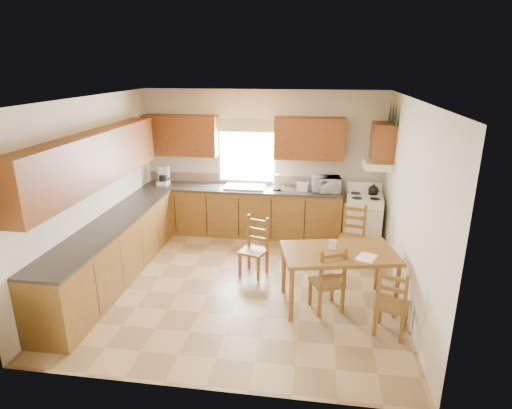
# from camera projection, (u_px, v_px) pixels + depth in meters

# --- Properties ---
(floor) EXTENTS (4.50, 4.50, 0.00)m
(floor) POSITION_uv_depth(u_px,v_px,m) (243.00, 283.00, 6.43)
(floor) COLOR tan
(floor) RESTS_ON ground
(ceiling) EXTENTS (4.50, 4.50, 0.00)m
(ceiling) POSITION_uv_depth(u_px,v_px,m) (241.00, 99.00, 5.59)
(ceiling) COLOR brown
(ceiling) RESTS_ON floor
(wall_left) EXTENTS (4.50, 4.50, 0.00)m
(wall_left) POSITION_uv_depth(u_px,v_px,m) (93.00, 191.00, 6.32)
(wall_left) COLOR beige
(wall_left) RESTS_ON floor
(wall_right) EXTENTS (4.50, 4.50, 0.00)m
(wall_right) POSITION_uv_depth(u_px,v_px,m) (408.00, 204.00, 5.70)
(wall_right) COLOR beige
(wall_right) RESTS_ON floor
(wall_back) EXTENTS (4.50, 4.50, 0.00)m
(wall_back) POSITION_uv_depth(u_px,v_px,m) (263.00, 162.00, 8.12)
(wall_back) COLOR beige
(wall_back) RESTS_ON floor
(wall_front) EXTENTS (4.50, 4.50, 0.00)m
(wall_front) POSITION_uv_depth(u_px,v_px,m) (199.00, 269.00, 3.89)
(wall_front) COLOR beige
(wall_front) RESTS_ON floor
(lower_cab_back) EXTENTS (3.75, 0.60, 0.88)m
(lower_cab_back) POSITION_uv_depth(u_px,v_px,m) (241.00, 212.00, 8.18)
(lower_cab_back) COLOR brown
(lower_cab_back) RESTS_ON floor
(lower_cab_left) EXTENTS (0.60, 3.60, 0.88)m
(lower_cab_left) POSITION_uv_depth(u_px,v_px,m) (114.00, 252.00, 6.42)
(lower_cab_left) COLOR brown
(lower_cab_left) RESTS_ON floor
(counter_back) EXTENTS (3.75, 0.63, 0.04)m
(counter_back) POSITION_uv_depth(u_px,v_px,m) (241.00, 189.00, 8.03)
(counter_back) COLOR #36322D
(counter_back) RESTS_ON lower_cab_back
(counter_left) EXTENTS (0.63, 3.60, 0.04)m
(counter_left) POSITION_uv_depth(u_px,v_px,m) (110.00, 224.00, 6.28)
(counter_left) COLOR #36322D
(counter_left) RESTS_ON lower_cab_left
(backsplash) EXTENTS (3.75, 0.01, 0.18)m
(backsplash) POSITION_uv_depth(u_px,v_px,m) (244.00, 179.00, 8.27)
(backsplash) COLOR #856D5F
(backsplash) RESTS_ON counter_back
(upper_cab_back_left) EXTENTS (1.41, 0.33, 0.75)m
(upper_cab_back_left) POSITION_uv_depth(u_px,v_px,m) (180.00, 135.00, 8.02)
(upper_cab_back_left) COLOR brown
(upper_cab_back_left) RESTS_ON wall_back
(upper_cab_back_right) EXTENTS (1.25, 0.33, 0.75)m
(upper_cab_back_right) POSITION_uv_depth(u_px,v_px,m) (309.00, 139.00, 7.69)
(upper_cab_back_right) COLOR brown
(upper_cab_back_right) RESTS_ON wall_back
(upper_cab_left) EXTENTS (0.33, 3.60, 0.75)m
(upper_cab_left) POSITION_uv_depth(u_px,v_px,m) (94.00, 160.00, 6.00)
(upper_cab_left) COLOR brown
(upper_cab_left) RESTS_ON wall_left
(upper_cab_stove) EXTENTS (0.33, 0.62, 0.62)m
(upper_cab_stove) POSITION_uv_depth(u_px,v_px,m) (382.00, 142.00, 7.10)
(upper_cab_stove) COLOR brown
(upper_cab_stove) RESTS_ON wall_right
(range_hood) EXTENTS (0.44, 0.62, 0.12)m
(range_hood) POSITION_uv_depth(u_px,v_px,m) (377.00, 164.00, 7.23)
(range_hood) COLOR silver
(range_hood) RESTS_ON wall_right
(window_frame) EXTENTS (1.13, 0.02, 1.18)m
(window_frame) POSITION_uv_depth(u_px,v_px,m) (247.00, 152.00, 8.07)
(window_frame) COLOR silver
(window_frame) RESTS_ON wall_back
(window_pane) EXTENTS (1.05, 0.01, 1.10)m
(window_pane) POSITION_uv_depth(u_px,v_px,m) (247.00, 152.00, 8.07)
(window_pane) COLOR white
(window_pane) RESTS_ON wall_back
(window_valance) EXTENTS (1.19, 0.01, 0.24)m
(window_valance) POSITION_uv_depth(u_px,v_px,m) (247.00, 126.00, 7.89)
(window_valance) COLOR #4C7239
(window_valance) RESTS_ON wall_back
(sink_basin) EXTENTS (0.75, 0.45, 0.04)m
(sink_basin) POSITION_uv_depth(u_px,v_px,m) (245.00, 187.00, 8.01)
(sink_basin) COLOR silver
(sink_basin) RESTS_ON counter_back
(pine_decal_a) EXTENTS (0.22, 0.22, 0.36)m
(pine_decal_a) POSITION_uv_depth(u_px,v_px,m) (397.00, 115.00, 6.63)
(pine_decal_a) COLOR #12341A
(pine_decal_a) RESTS_ON wall_right
(pine_decal_b) EXTENTS (0.22, 0.22, 0.36)m
(pine_decal_b) POSITION_uv_depth(u_px,v_px,m) (394.00, 110.00, 6.92)
(pine_decal_b) COLOR #12341A
(pine_decal_b) RESTS_ON wall_right
(pine_decal_c) EXTENTS (0.22, 0.22, 0.36)m
(pine_decal_c) POSITION_uv_depth(u_px,v_px,m) (390.00, 111.00, 7.24)
(pine_decal_c) COLOR #12341A
(pine_decal_c) RESTS_ON wall_right
(stove) EXTENTS (0.66, 0.67, 0.91)m
(stove) POSITION_uv_depth(u_px,v_px,m) (363.00, 222.00, 7.63)
(stove) COLOR silver
(stove) RESTS_ON floor
(coffeemaker) EXTENTS (0.29, 0.32, 0.37)m
(coffeemaker) POSITION_uv_depth(u_px,v_px,m) (163.00, 175.00, 8.18)
(coffeemaker) COLOR silver
(coffeemaker) RESTS_ON counter_back
(paper_towel) EXTENTS (0.14, 0.14, 0.29)m
(paper_towel) POSITION_uv_depth(u_px,v_px,m) (276.00, 182.00, 7.85)
(paper_towel) COLOR white
(paper_towel) RESTS_ON counter_back
(toaster) EXTENTS (0.22, 0.16, 0.16)m
(toaster) POSITION_uv_depth(u_px,v_px,m) (303.00, 186.00, 7.82)
(toaster) COLOR silver
(toaster) RESTS_ON counter_back
(microwave) EXTENTS (0.49, 0.37, 0.28)m
(microwave) POSITION_uv_depth(u_px,v_px,m) (326.00, 184.00, 7.73)
(microwave) COLOR silver
(microwave) RESTS_ON counter_back
(dining_table) EXTENTS (1.62, 1.13, 0.79)m
(dining_table) POSITION_uv_depth(u_px,v_px,m) (337.00, 278.00, 5.74)
(dining_table) COLOR brown
(dining_table) RESTS_ON floor
(chair_near_left) EXTENTS (0.51, 0.50, 0.92)m
(chair_near_left) POSITION_uv_depth(u_px,v_px,m) (327.00, 278.00, 5.61)
(chair_near_left) COLOR brown
(chair_near_left) RESTS_ON floor
(chair_near_right) EXTENTS (0.47, 0.46, 0.88)m
(chair_near_right) POSITION_uv_depth(u_px,v_px,m) (393.00, 301.00, 5.10)
(chair_near_right) COLOR brown
(chair_near_right) RESTS_ON floor
(chair_far_left) EXTENTS (0.48, 0.46, 0.90)m
(chair_far_left) POSITION_uv_depth(u_px,v_px,m) (254.00, 247.00, 6.56)
(chair_far_left) COLOR brown
(chair_far_left) RESTS_ON floor
(chair_far_right) EXTENTS (0.47, 0.45, 0.94)m
(chair_far_right) POSITION_uv_depth(u_px,v_px,m) (352.00, 235.00, 6.99)
(chair_far_right) COLOR brown
(chair_far_right) RESTS_ON floor
(table_paper) EXTENTS (0.32, 0.35, 0.00)m
(table_paper) POSITION_uv_depth(u_px,v_px,m) (366.00, 257.00, 5.43)
(table_paper) COLOR white
(table_paper) RESTS_ON dining_table
(table_card) EXTENTS (0.10, 0.03, 0.13)m
(table_card) POSITION_uv_depth(u_px,v_px,m) (332.00, 245.00, 5.66)
(table_card) COLOR white
(table_card) RESTS_ON dining_table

